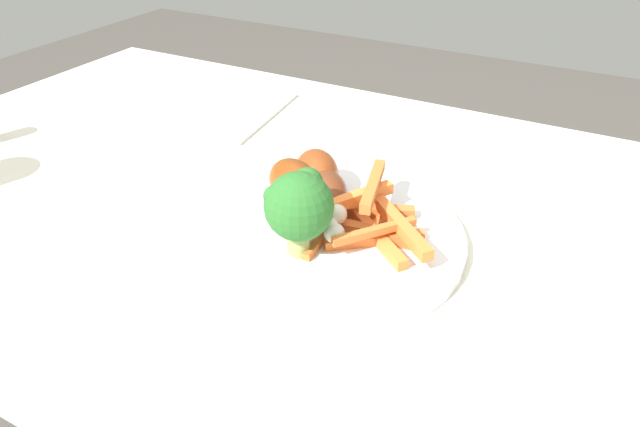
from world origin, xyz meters
name	(u,v)px	position (x,y,z in m)	size (l,w,h in m)	color
dining_table	(331,290)	(0.00, 0.00, 0.63)	(1.21, 0.68, 0.74)	silver
dinner_plate	(320,236)	(-0.02, 0.06, 0.74)	(0.28, 0.28, 0.01)	white
broccoli_floret_front	(298,205)	(-0.02, 0.10, 0.80)	(0.07, 0.07, 0.08)	#91A155
broccoli_floret_middle	(298,214)	(-0.01, 0.09, 0.78)	(0.04, 0.04, 0.06)	#79A650
broccoli_floret_back	(294,214)	(-0.01, 0.10, 0.79)	(0.05, 0.04, 0.06)	#8BBD57
carrot_fries_pile	(371,219)	(-0.06, 0.04, 0.76)	(0.14, 0.14, 0.04)	orange
chicken_drumstick_near	(322,193)	(0.00, 0.03, 0.77)	(0.10, 0.11, 0.04)	#4B1E0F
chicken_drumstick_far	(297,186)	(0.02, 0.03, 0.78)	(0.11, 0.07, 0.05)	#531F09
chicken_drumstick_extra	(314,178)	(0.02, 0.01, 0.77)	(0.09, 0.12, 0.05)	#63230E
fork	(268,117)	(0.19, -0.17, 0.74)	(0.19, 0.01, 0.01)	silver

